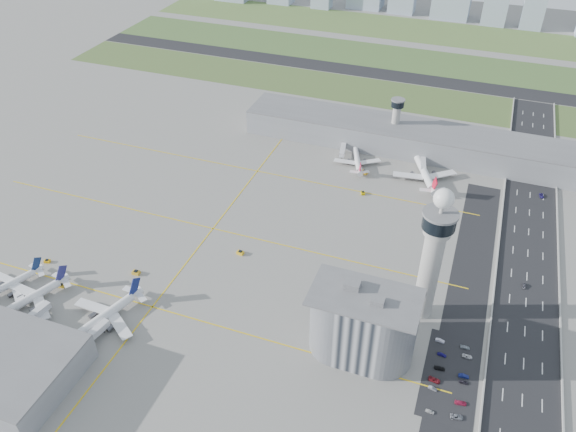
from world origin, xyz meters
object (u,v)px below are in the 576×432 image
(car_lot_7, at_px, (461,403))
(tug_5, at_px, (363,193))
(jet_bridge_far_1, at_px, (423,161))
(airplane_near_b, at_px, (27,296))
(tug_0, at_px, (47,261))
(car_lot_6, at_px, (457,417))
(airplane_near_a, at_px, (6,283))
(car_hw_1, at_px, (524,286))
(control_tower, at_px, (433,251))
(jet_bridge_near_2, at_px, (83,346))
(jet_bridge_near_1, at_px, (23,327))
(car_hw_2, at_px, (542,196))
(airplane_near_c, at_px, (102,313))
(car_lot_10, at_px, (467,356))
(tug_3, at_px, (240,252))
(tug_2, at_px, (136,272))
(car_lot_3, at_px, (440,368))
(car_lot_11, at_px, (465,347))
(jet_bridge_far_0, at_px, (344,146))
(car_lot_5, at_px, (440,340))
(car_lot_8, at_px, (463,382))
(car_hw_4, at_px, (523,143))
(car_lot_1, at_px, (433,388))
(airplane_far_a, at_px, (358,157))
(tug_4, at_px, (365,172))
(tug_1, at_px, (61,285))
(admin_building, at_px, (362,325))
(secondary_tower, at_px, (396,119))
(car_lot_0, at_px, (430,411))
(airplane_far_b, at_px, (425,169))
(car_lot_4, at_px, (442,355))
(car_lot_2, at_px, (434,380))

(car_lot_7, bearing_deg, tug_5, 19.29)
(jet_bridge_far_1, bearing_deg, airplane_near_b, -48.71)
(tug_0, bearing_deg, car_lot_6, 68.16)
(airplane_near_a, height_order, car_hw_1, airplane_near_a)
(control_tower, height_order, jet_bridge_near_2, control_tower)
(jet_bridge_near_1, xyz_separation_m, car_hw_2, (203.98, 181.46, -2.21))
(jet_bridge_near_1, bearing_deg, tug_0, 37.45)
(airplane_near_c, xyz_separation_m, car_lot_10, (148.00, 34.74, -5.25))
(airplane_near_c, relative_size, tug_3, 12.35)
(jet_bridge_near_2, bearing_deg, airplane_near_b, 80.76)
(tug_2, bearing_deg, airplane_near_a, -60.49)
(car_lot_3, distance_m, car_lot_11, 16.52)
(jet_bridge_far_0, xyz_separation_m, car_lot_5, (80.05, -138.01, -2.22))
(car_hw_2, bearing_deg, car_lot_8, -108.12)
(car_hw_1, xyz_separation_m, car_hw_4, (-4.66, 139.75, 0.03))
(airplane_near_a, distance_m, car_lot_1, 190.39)
(car_lot_3, xyz_separation_m, car_lot_6, (8.85, -19.72, 0.04))
(airplane_near_a, height_order, car_lot_10, airplane_near_a)
(airplane_far_a, xyz_separation_m, tug_4, (7.14, -9.60, -3.75))
(tug_5, bearing_deg, airplane_near_a, -158.11)
(tug_0, distance_m, tug_1, 21.06)
(car_lot_5, distance_m, car_lot_11, 10.22)
(tug_1, height_order, car_lot_8, tug_1)
(jet_bridge_near_2, height_order, car_lot_5, jet_bridge_near_2)
(airplane_near_a, height_order, tug_2, airplane_near_a)
(jet_bridge_far_1, height_order, tug_0, jet_bridge_far_1)
(jet_bridge_far_1, distance_m, tug_1, 215.22)
(tug_5, bearing_deg, admin_building, -99.45)
(tug_3, bearing_deg, car_lot_10, 83.14)
(admin_building, xyz_separation_m, airplane_near_b, (-143.82, -25.45, -9.83))
(secondary_tower, relative_size, car_lot_11, 8.41)
(jet_bridge_far_0, bearing_deg, car_lot_0, 15.18)
(tug_1, bearing_deg, airplane_far_b, -48.23)
(admin_building, xyz_separation_m, car_lot_3, (31.93, 1.75, -14.69))
(airplane_near_b, height_order, airplane_far_a, airplane_near_b)
(airplane_near_b, height_order, jet_bridge_far_1, airplane_near_b)
(car_lot_0, bearing_deg, airplane_far_b, 15.26)
(jet_bridge_far_1, bearing_deg, car_hw_4, 119.99)
(jet_bridge_near_2, distance_m, car_hw_1, 195.14)
(tug_0, relative_size, tug_1, 0.99)
(admin_building, bearing_deg, airplane_far_b, 88.62)
(tug_1, height_order, car_lot_3, tug_1)
(tug_5, xyz_separation_m, car_lot_10, (67.84, -98.63, -0.31))
(tug_0, distance_m, car_lot_4, 187.47)
(car_lot_6, xyz_separation_m, car_lot_10, (0.74, 29.52, -0.10))
(car_lot_4, xyz_separation_m, car_lot_7, (9.70, -20.40, 0.00))
(car_lot_1, distance_m, car_lot_6, 13.64)
(car_lot_2, bearing_deg, car_lot_4, 3.50)
(car_lot_7, bearing_deg, car_hw_4, -14.04)
(airplane_near_a, bearing_deg, car_lot_3, 120.09)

